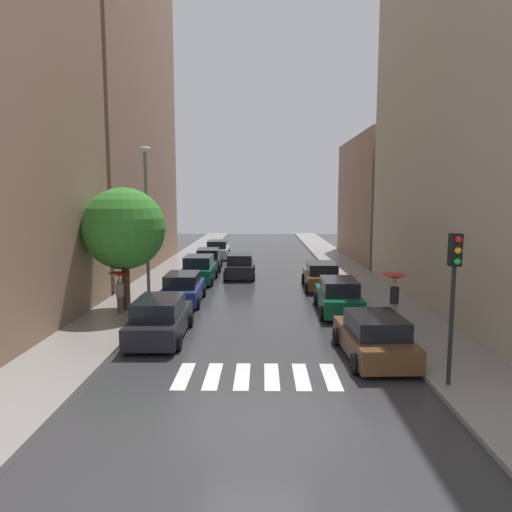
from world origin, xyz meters
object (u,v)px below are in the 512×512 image
object	(u,v)px
parked_car_left_fourth	(208,260)
parked_car_right_second	(338,297)
parked_car_left_nearest	(160,319)
pedestrian_foreground	(120,284)
parked_car_left_fifth	(218,250)
car_midroad	(240,266)
traffic_light_right_corner	(454,276)
parked_car_right_third	(321,276)
lamp_post_left	(147,215)
parked_car_left_second	(183,289)
pedestrian_near_tree	(395,287)
street_tree_left	(124,229)
parked_car_left_third	(199,270)
parked_car_right_nearest	(374,338)

from	to	relation	value
parked_car_left_fourth	parked_car_right_second	size ratio (longest dim) A/B	1.00
parked_car_left_nearest	pedestrian_foreground	distance (m)	4.32
parked_car_left_fifth	car_midroad	size ratio (longest dim) A/B	1.04
parked_car_left_fifth	traffic_light_right_corner	bearing A→B (deg)	-163.28
parked_car_right_third	traffic_light_right_corner	distance (m)	15.41
traffic_light_right_corner	lamp_post_left	size ratio (longest dim) A/B	0.56
parked_car_left_second	lamp_post_left	xyz separation A→B (m)	(-1.59, -0.77, 3.83)
parked_car_left_fourth	parked_car_left_second	bearing A→B (deg)	177.27
parked_car_left_nearest	parked_car_left_second	world-z (taller)	parked_car_left_nearest
lamp_post_left	parked_car_right_third	bearing A→B (deg)	27.75
pedestrian_foreground	parked_car_right_third	bearing A→B (deg)	-171.36
pedestrian_near_tree	street_tree_left	world-z (taller)	street_tree_left
parked_car_left_third	traffic_light_right_corner	distance (m)	19.59
parked_car_right_nearest	parked_car_left_nearest	bearing A→B (deg)	71.55
parked_car_left_nearest	traffic_light_right_corner	world-z (taller)	traffic_light_right_corner
parked_car_left_third	lamp_post_left	size ratio (longest dim) A/B	0.58
parked_car_right_third	parked_car_left_third	bearing A→B (deg)	76.71
parked_car_right_second	car_midroad	distance (m)	11.15
parked_car_left_fifth	parked_car_right_second	world-z (taller)	parked_car_right_second
parked_car_right_second	street_tree_left	world-z (taller)	street_tree_left
pedestrian_near_tree	parked_car_left_third	bearing A→B (deg)	135.09
parked_car_left_fourth	street_tree_left	distance (m)	14.17
pedestrian_foreground	pedestrian_near_tree	xyz separation A→B (m)	(12.05, -1.73, 0.20)
parked_car_left_fourth	parked_car_right_nearest	bearing A→B (deg)	-161.01
parked_car_left_nearest	parked_car_left_second	distance (m)	6.19
parked_car_left_second	parked_car_right_nearest	size ratio (longest dim) A/B	1.02
parked_car_left_fourth	lamp_post_left	distance (m)	12.91
parked_car_right_nearest	parked_car_right_second	world-z (taller)	parked_car_right_second
parked_car_left_fourth	lamp_post_left	world-z (taller)	lamp_post_left
parked_car_left_fourth	lamp_post_left	size ratio (longest dim) A/B	0.59
parked_car_left_fourth	traffic_light_right_corner	bearing A→B (deg)	-159.99
parked_car_right_nearest	street_tree_left	distance (m)	12.41
parked_car_right_third	street_tree_left	distance (m)	12.22
parked_car_right_third	parked_car_left_second	bearing A→B (deg)	118.99
parked_car_right_second	traffic_light_right_corner	size ratio (longest dim) A/B	1.07
parked_car_right_second	pedestrian_foreground	xyz separation A→B (m)	(-10.15, -0.86, 0.75)
pedestrian_foreground	traffic_light_right_corner	size ratio (longest dim) A/B	0.44
car_midroad	pedestrian_foreground	size ratio (longest dim) A/B	2.32
parked_car_left_second	street_tree_left	xyz separation A→B (m)	(-2.32, -2.14, 3.24)
pedestrian_foreground	street_tree_left	size ratio (longest dim) A/B	0.33
pedestrian_near_tree	lamp_post_left	world-z (taller)	lamp_post_left
parked_car_left_fifth	car_midroad	xyz separation A→B (m)	(2.50, -10.12, 0.00)
parked_car_right_nearest	parked_car_left_fourth	bearing A→B (deg)	19.06
parked_car_left_nearest	parked_car_right_second	xyz separation A→B (m)	(7.57, 4.24, 0.00)
parked_car_left_nearest	parked_car_left_third	world-z (taller)	parked_car_left_third
parked_car_right_third	lamp_post_left	world-z (taller)	lamp_post_left
parked_car_left_fourth	car_midroad	world-z (taller)	car_midroad
parked_car_left_nearest	pedestrian_near_tree	distance (m)	9.66
parked_car_right_second	lamp_post_left	world-z (taller)	lamp_post_left
parked_car_right_third	traffic_light_right_corner	bearing A→B (deg)	-172.63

